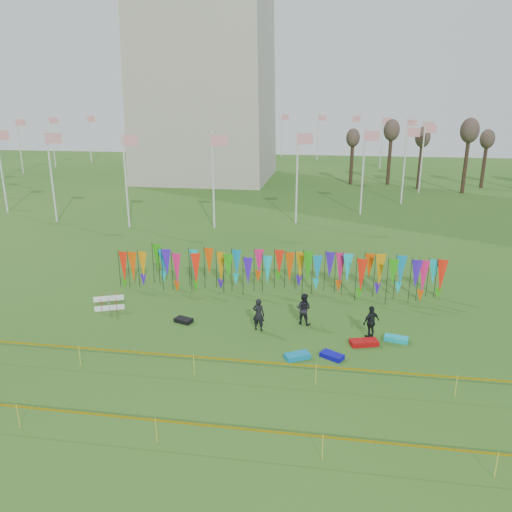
# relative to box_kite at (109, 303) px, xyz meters

# --- Properties ---
(ground) EXTENTS (160.00, 160.00, 0.00)m
(ground) POSITION_rel_box_kite_xyz_m (8.05, -3.02, -0.43)
(ground) COLOR #265518
(ground) RESTS_ON ground
(flagpole_ring) EXTENTS (57.40, 56.16, 8.00)m
(flagpole_ring) POSITION_rel_box_kite_xyz_m (-5.95, 44.98, 3.57)
(flagpole_ring) COLOR silver
(flagpole_ring) RESTS_ON ground
(banner_row) EXTENTS (18.64, 0.64, 2.38)m
(banner_row) POSITION_rel_box_kite_xyz_m (8.33, 3.94, 1.08)
(banner_row) COLOR black
(banner_row) RESTS_ON ground
(caution_tape_near) EXTENTS (26.00, 0.02, 0.90)m
(caution_tape_near) POSITION_rel_box_kite_xyz_m (7.83, -5.46, 0.35)
(caution_tape_near) COLOR #FFC605
(caution_tape_near) RESTS_ON ground
(caution_tape_far) EXTENTS (26.00, 0.02, 0.90)m
(caution_tape_far) POSITION_rel_box_kite_xyz_m (7.83, -9.59, 0.35)
(caution_tape_far) COLOR #FFC605
(caution_tape_far) RESTS_ON ground
(box_kite) EXTENTS (0.77, 0.77, 0.85)m
(box_kite) POSITION_rel_box_kite_xyz_m (0.00, 0.00, 0.00)
(box_kite) COLOR red
(box_kite) RESTS_ON ground
(person_left) EXTENTS (0.65, 0.53, 1.60)m
(person_left) POSITION_rel_box_kite_xyz_m (7.99, -1.04, 0.38)
(person_left) COLOR black
(person_left) RESTS_ON ground
(person_mid) EXTENTS (0.88, 0.69, 1.59)m
(person_mid) POSITION_rel_box_kite_xyz_m (10.04, -0.02, 0.37)
(person_mid) COLOR black
(person_mid) RESTS_ON ground
(person_right) EXTENTS (1.04, 0.99, 1.57)m
(person_right) POSITION_rel_box_kite_xyz_m (13.20, -1.02, 0.36)
(person_right) COLOR black
(person_right) RESTS_ON ground
(kite_bag_turquoise) EXTENTS (1.18, 0.98, 0.21)m
(kite_bag_turquoise) POSITION_rel_box_kite_xyz_m (10.02, -3.48, -0.32)
(kite_bag_turquoise) COLOR #0B80B3
(kite_bag_turquoise) RESTS_ON ground
(kite_bag_blue) EXTENTS (1.08, 0.92, 0.20)m
(kite_bag_blue) POSITION_rel_box_kite_xyz_m (11.48, -3.21, -0.32)
(kite_bag_blue) COLOR #0C0AB0
(kite_bag_blue) RESTS_ON ground
(kite_bag_red) EXTENTS (1.34, 0.88, 0.23)m
(kite_bag_red) POSITION_rel_box_kite_xyz_m (12.88, -1.80, -0.31)
(kite_bag_red) COLOR #AD0B0C
(kite_bag_red) RESTS_ON ground
(kite_bag_black) EXTENTS (0.98, 0.76, 0.20)m
(kite_bag_black) POSITION_rel_box_kite_xyz_m (4.20, -0.75, -0.33)
(kite_bag_black) COLOR black
(kite_bag_black) RESTS_ON ground
(kite_bag_teal) EXTENTS (1.13, 0.72, 0.20)m
(kite_bag_teal) POSITION_rel_box_kite_xyz_m (14.35, -1.18, -0.33)
(kite_bag_teal) COLOR #0EB5C6
(kite_bag_teal) RESTS_ON ground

